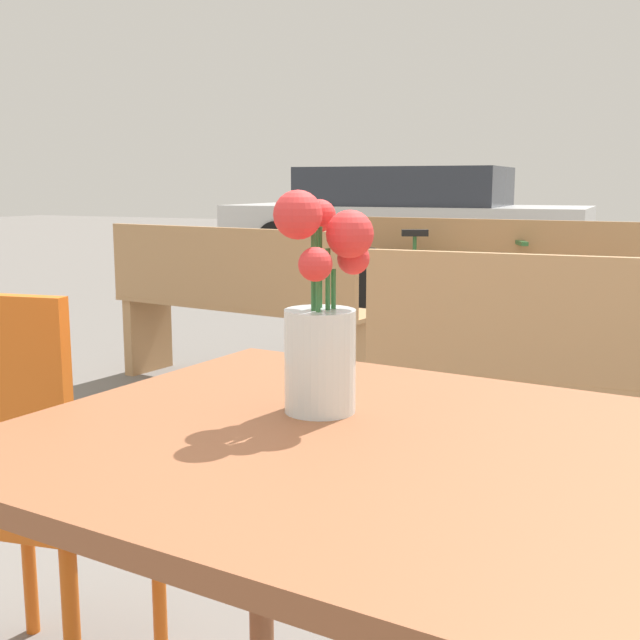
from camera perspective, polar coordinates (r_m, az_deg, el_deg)
table_front at (r=1.11m, az=2.43°, el=-13.42°), size 0.98×0.87×0.74m
flower_vase at (r=1.15m, az=0.01°, el=-0.06°), size 0.14×0.15×0.32m
cafe_chair at (r=1.70m, az=-20.89°, el=-10.23°), size 0.46×0.46×0.88m
bench_middle at (r=4.14m, az=-5.96°, el=1.19°), size 1.57×0.56×0.85m
bench_far at (r=4.99m, az=12.13°, el=2.58°), size 1.73×0.39×0.85m
bicycle at (r=5.02m, az=8.73°, el=1.46°), size 1.54×0.74×0.79m
parked_car at (r=10.50m, az=6.04°, el=7.13°), size 4.65×1.94×1.27m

